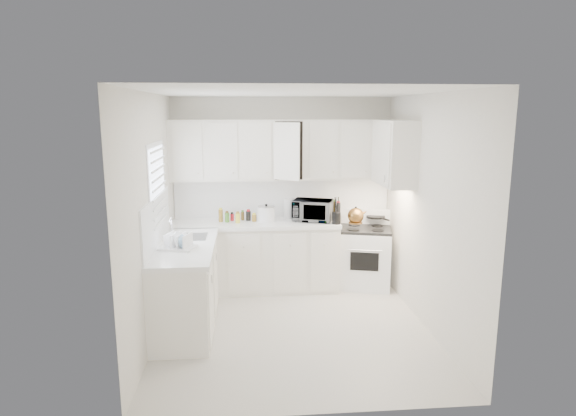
{
  "coord_description": "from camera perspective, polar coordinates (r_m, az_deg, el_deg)",
  "views": [
    {
      "loc": [
        -0.5,
        -5.12,
        2.41
      ],
      "look_at": [
        0.0,
        0.7,
        1.25
      ],
      "focal_mm": 30.48,
      "sensor_mm": 36.0,
      "label": 1
    }
  ],
  "objects": [
    {
      "name": "spice_left_3",
      "position": [
        6.6,
        -5.89,
        -1.03
      ],
      "size": [
        0.06,
        0.06,
        0.13
      ],
      "primitive_type": "cylinder",
      "color": "yellow",
      "rests_on": "countertop_back"
    },
    {
      "name": "dish_rack",
      "position": [
        5.39,
        -12.75,
        -3.67
      ],
      "size": [
        0.42,
        0.36,
        0.2
      ],
      "primitive_type": null,
      "rotation": [
        0.0,
        0.0,
        -0.3
      ],
      "color": "white",
      "rests_on": "countertop_left"
    },
    {
      "name": "spice_left_1",
      "position": [
        6.6,
        -7.19,
        -1.05
      ],
      "size": [
        0.06,
        0.06,
        0.13
      ],
      "primitive_type": "cylinder",
      "color": "#47802A",
      "rests_on": "countertop_back"
    },
    {
      "name": "backsplash_back",
      "position": [
        6.83,
        -0.64,
        1.24
      ],
      "size": [
        2.98,
        0.02,
        0.55
      ],
      "primitive_type": "cube",
      "color": "white",
      "rests_on": "wall_back"
    },
    {
      "name": "sauce_right_3",
      "position": [
        6.77,
        5.78,
        -0.45
      ],
      "size": [
        0.06,
        0.06,
        0.19
      ],
      "primitive_type": "cylinder",
      "color": "black",
      "rests_on": "countertop_back"
    },
    {
      "name": "rice_cooker",
      "position": [
        6.57,
        -2.55,
        -0.55
      ],
      "size": [
        0.29,
        0.29,
        0.24
      ],
      "primitive_type": null,
      "rotation": [
        0.0,
        0.0,
        -0.23
      ],
      "color": "white",
      "rests_on": "countertop_back"
    },
    {
      "name": "window_blinds",
      "position": [
        5.62,
        -14.9,
        2.06
      ],
      "size": [
        0.06,
        0.96,
        1.06
      ],
      "primitive_type": null,
      "color": "white",
      "rests_on": "wall_left"
    },
    {
      "name": "microwave",
      "position": [
        6.61,
        2.9,
        0.0
      ],
      "size": [
        0.58,
        0.43,
        0.35
      ],
      "primitive_type": "imported",
      "rotation": [
        0.0,
        0.0,
        -0.32
      ],
      "color": "gray",
      "rests_on": "countertop_back"
    },
    {
      "name": "spice_left_2",
      "position": [
        6.69,
        -6.52,
        -0.88
      ],
      "size": [
        0.06,
        0.06,
        0.13
      ],
      "primitive_type": "cylinder",
      "color": "red",
      "rests_on": "countertop_back"
    },
    {
      "name": "wall_front",
      "position": [
        3.72,
        3.08,
        -6.11
      ],
      "size": [
        3.0,
        0.0,
        3.0
      ],
      "primitive_type": "plane",
      "rotation": [
        -1.57,
        0.0,
        0.0
      ],
      "color": "silver",
      "rests_on": "ground"
    },
    {
      "name": "paper_towel",
      "position": [
        6.74,
        0.01,
        -0.1
      ],
      "size": [
        0.12,
        0.12,
        0.27
      ],
      "primitive_type": "cylinder",
      "color": "white",
      "rests_on": "countertop_back"
    },
    {
      "name": "spice_left_0",
      "position": [
        6.69,
        -7.81,
        -0.9
      ],
      "size": [
        0.06,
        0.06,
        0.13
      ],
      "primitive_type": "cylinder",
      "color": "olive",
      "rests_on": "countertop_back"
    },
    {
      "name": "lower_cabinets_back",
      "position": [
        6.71,
        -3.78,
        -5.77
      ],
      "size": [
        2.22,
        0.6,
        0.9
      ],
      "primitive_type": null,
      "color": "silver",
      "rests_on": "floor"
    },
    {
      "name": "utensil_crock",
      "position": [
        6.43,
        5.68,
        -0.24
      ],
      "size": [
        0.14,
        0.14,
        0.37
      ],
      "primitive_type": null,
      "rotation": [
        0.0,
        0.0,
        0.17
      ],
      "color": "black",
      "rests_on": "countertop_back"
    },
    {
      "name": "backsplash_left",
      "position": [
        5.54,
        -15.1,
        -1.51
      ],
      "size": [
        0.02,
        1.6,
        0.55
      ],
      "primitive_type": "cube",
      "color": "white",
      "rests_on": "wall_left"
    },
    {
      "name": "tea_kettle",
      "position": [
        6.54,
        7.9,
        -0.77
      ],
      "size": [
        0.3,
        0.27,
        0.24
      ],
      "primitive_type": null,
      "rotation": [
        0.0,
        0.0,
        -0.19
      ],
      "color": "olive",
      "rests_on": "stove"
    },
    {
      "name": "lower_cabinets_left",
      "position": [
        5.71,
        -11.8,
        -9.09
      ],
      "size": [
        0.6,
        1.6,
        0.9
      ],
      "primitive_type": null,
      "color": "silver",
      "rests_on": "floor"
    },
    {
      "name": "frying_pan",
      "position": [
        6.95,
        10.2,
        -0.95
      ],
      "size": [
        0.41,
        0.51,
        0.04
      ],
      "primitive_type": null,
      "rotation": [
        0.0,
        0.0,
        0.4
      ],
      "color": "black",
      "rests_on": "stove"
    },
    {
      "name": "floor",
      "position": [
        5.68,
        0.63,
        -13.88
      ],
      "size": [
        3.2,
        3.2,
        0.0
      ],
      "primitive_type": "plane",
      "color": "beige",
      "rests_on": "ground"
    },
    {
      "name": "wall_right",
      "position": [
        5.61,
        16.1,
        -0.63
      ],
      "size": [
        0.0,
        3.2,
        3.2
      ],
      "primitive_type": "plane",
      "rotation": [
        1.57,
        0.0,
        -1.57
      ],
      "color": "silver",
      "rests_on": "ground"
    },
    {
      "name": "stove",
      "position": [
        6.86,
        8.96,
        -4.77
      ],
      "size": [
        0.82,
        0.73,
        1.07
      ],
      "primitive_type": null,
      "rotation": [
        0.0,
        0.0,
        -0.26
      ],
      "color": "white",
      "rests_on": "floor"
    },
    {
      "name": "wall_back",
      "position": [
        6.83,
        -0.65,
        1.87
      ],
      "size": [
        3.0,
        0.0,
        3.0
      ],
      "primitive_type": "plane",
      "rotation": [
        1.57,
        0.0,
        0.0
      ],
      "color": "silver",
      "rests_on": "ground"
    },
    {
      "name": "sink",
      "position": [
        5.86,
        -11.55,
        -2.2
      ],
      "size": [
        0.42,
        0.38,
        0.3
      ],
      "primitive_type": null,
      "color": "gray",
      "rests_on": "countertop_left"
    },
    {
      "name": "wall_left",
      "position": [
        5.33,
        -15.61,
        -1.2
      ],
      "size": [
        0.0,
        3.2,
        3.2
      ],
      "primitive_type": "plane",
      "rotation": [
        1.57,
        0.0,
        1.57
      ],
      "color": "silver",
      "rests_on": "ground"
    },
    {
      "name": "sauce_right_2",
      "position": [
        6.82,
        5.23,
        -0.36
      ],
      "size": [
        0.06,
        0.06,
        0.19
      ],
      "primitive_type": "cylinder",
      "color": "brown",
      "rests_on": "countertop_back"
    },
    {
      "name": "upper_cabinets_back",
      "position": [
        6.63,
        -0.55,
        3.35
      ],
      "size": [
        3.0,
        0.33,
        0.8
      ],
      "primitive_type": null,
      "color": "silver",
      "rests_on": "wall_back"
    },
    {
      "name": "sauce_right_0",
      "position": [
        6.8,
        4.32,
        -0.37
      ],
      "size": [
        0.06,
        0.06,
        0.19
      ],
      "primitive_type": "cylinder",
      "color": "red",
      "rests_on": "countertop_back"
    },
    {
      "name": "spice_left_6",
      "position": [
        6.68,
        -3.95,
        -0.84
      ],
      "size": [
        0.06,
        0.06,
        0.13
      ],
      "primitive_type": "cylinder",
      "color": "olive",
      "rests_on": "countertop_back"
    },
    {
      "name": "countertop_back",
      "position": [
        6.58,
        -3.83,
        -1.84
      ],
      "size": [
        2.24,
        0.64,
        0.05
      ],
      "primitive_type": "cube",
      "color": "white",
      "rests_on": "lower_cabinets_back"
    },
    {
      "name": "ceiling",
      "position": [
        5.15,
        0.69,
        13.36
      ],
      "size": [
        3.2,
        3.2,
        0.0
      ],
      "primitive_type": "plane",
      "rotation": [
        3.14,
        0.0,
        0.0
      ],
      "color": "white",
      "rests_on": "ground"
    },
    {
      "name": "sauce_right_1",
      "position": [
        6.76,
        4.86,
        -0.47
      ],
      "size": [
        0.06,
        0.06,
        0.19
      ],
      "primitive_type": "cylinder",
      "color": "yellow",
      "rests_on": "countertop_back"
    },
    {
      "name": "spice_left_4",
      "position": [
        6.68,
        -5.24,
        -0.86
      ],
      "size": [
        0.06,
        0.06,
        0.13
      ],
      "primitive_type": "cylinder",
      "color": "brown",
      "rests_on": "countertop_back"
    },
    {
      "name": "upper_cabinets_right",
      "position": [
        6.28,
        12.14,
        2.65
      ],
      "size": [
        0.33,
        0.9,
        0.8
      ],
      "primitive_type": null,
      "color": "silver",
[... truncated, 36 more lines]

